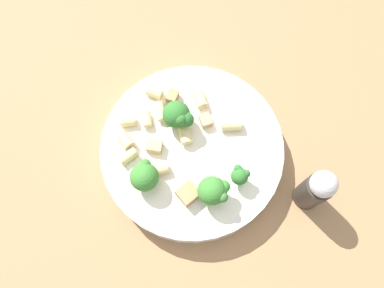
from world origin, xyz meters
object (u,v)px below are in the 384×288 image
rigatoni_8 (161,111)px  rigatoni_9 (128,121)px  rigatoni_3 (126,141)px  rigatoni_4 (200,100)px  broccoli_floret_1 (240,175)px  broccoli_floret_2 (178,116)px  rigatoni_2 (155,92)px  chicken_chunk_1 (205,120)px  broccoli_floret_0 (214,191)px  rigatoni_7 (147,120)px  pasta_bowl (192,150)px  chicken_chunk_3 (172,97)px  rigatoni_1 (128,156)px  rigatoni_0 (231,125)px  chicken_chunk_2 (188,194)px  pepper_shaker (316,189)px  broccoli_floret_3 (145,176)px  chicken_chunk_0 (155,148)px  rigatoni_6 (160,169)px  rigatoni_5 (185,134)px

rigatoni_8 → rigatoni_9: 0.05m
rigatoni_3 → rigatoni_4: (-0.06, 0.11, -0.00)m
broccoli_floret_1 → broccoli_floret_2: bearing=-138.1°
rigatoni_2 → chicken_chunk_1: rigatoni_2 is taller
broccoli_floret_2 → broccoli_floret_0: bearing=21.4°
broccoli_floret_0 → rigatoni_7: bearing=-142.2°
rigatoni_8 → rigatoni_9: rigatoni_9 is taller
pasta_bowl → chicken_chunk_3: bearing=-161.9°
chicken_chunk_3 → broccoli_floret_2: bearing=10.4°
rigatoni_2 → rigatoni_4: bearing=77.0°
broccoli_floret_1 → rigatoni_1: (-0.04, -0.15, -0.01)m
rigatoni_7 → rigatoni_1: bearing=-26.2°
broccoli_floret_1 → rigatoni_0: bearing=-177.4°
rigatoni_3 → rigatoni_9: 0.03m
broccoli_floret_2 → chicken_chunk_3: broccoli_floret_2 is taller
broccoli_floret_2 → chicken_chunk_2: broccoli_floret_2 is taller
rigatoni_0 → rigatoni_4: size_ratio=1.19×
rigatoni_8 → broccoli_floret_0: bearing=28.4°
broccoli_floret_2 → chicken_chunk_3: (-0.04, -0.01, -0.02)m
pepper_shaker → pasta_bowl: bearing=-114.1°
chicken_chunk_1 → chicken_chunk_2: size_ratio=0.72×
rigatoni_9 → broccoli_floret_3: bearing=16.4°
chicken_chunk_0 → chicken_chunk_2: bearing=33.1°
broccoli_floret_3 → rigatoni_1: bearing=-143.3°
rigatoni_9 → rigatoni_8: bearing=105.9°
chicken_chunk_2 → chicken_chunk_3: size_ratio=1.40×
broccoli_floret_3 → rigatoni_2: bearing=174.1°
rigatoni_1 → rigatoni_2: 0.11m
rigatoni_7 → chicken_chunk_0: size_ratio=1.02×
chicken_chunk_1 → pepper_shaker: bearing=52.5°
broccoli_floret_3 → rigatoni_2: 0.14m
rigatoni_7 → broccoli_floret_3: bearing=-0.9°
pasta_bowl → chicken_chunk_3: chicken_chunk_3 is taller
broccoli_floret_3 → chicken_chunk_3: bearing=162.2°
rigatoni_1 → rigatoni_7: bearing=153.8°
rigatoni_8 → broccoli_floret_3: bearing=-12.2°
broccoli_floret_2 → rigatoni_6: size_ratio=2.07×
rigatoni_5 → chicken_chunk_0: rigatoni_5 is taller
rigatoni_3 → pepper_shaker: size_ratio=0.20×
chicken_chunk_2 → rigatoni_8: bearing=-164.4°
rigatoni_9 → chicken_chunk_0: bearing=41.7°
rigatoni_3 → rigatoni_5: (-0.01, 0.09, -0.00)m
chicken_chunk_3 → rigatoni_2: bearing=-106.4°
broccoli_floret_3 → rigatoni_1: broccoli_floret_3 is taller
broccoli_floret_3 → rigatoni_3: 0.07m
rigatoni_4 → chicken_chunk_1: 0.03m
rigatoni_9 → chicken_chunk_0: 0.06m
rigatoni_4 → broccoli_floret_3: bearing=-34.8°
broccoli_floret_2 → chicken_chunk_0: 0.06m
rigatoni_1 → rigatoni_4: size_ratio=1.11×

